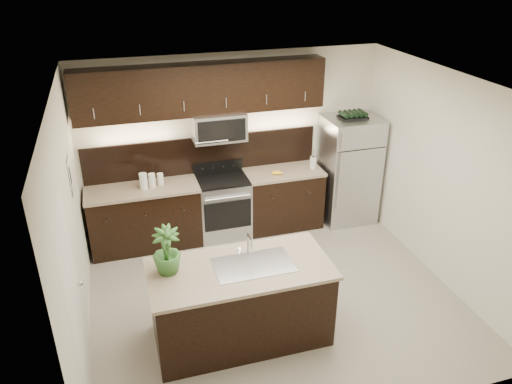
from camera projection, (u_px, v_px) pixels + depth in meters
ground at (273, 295)px, 6.37m from camera, size 4.50×4.50×0.00m
room_walls at (267, 177)px, 5.56m from camera, size 4.52×4.02×2.71m
counter_run at (210, 208)px, 7.50m from camera, size 3.51×0.65×0.94m
upper_fixtures at (204, 97)px, 6.90m from camera, size 3.49×0.40×1.66m
island at (241, 302)px, 5.51m from camera, size 1.96×0.96×0.94m
sink_faucet at (253, 263)px, 5.34m from camera, size 0.84×0.50×0.28m
refrigerator at (348, 170)px, 7.85m from camera, size 0.82×0.74×1.70m
wine_rack at (353, 115)px, 7.46m from camera, size 0.42×0.26×0.10m
plant at (166, 251)px, 5.12m from camera, size 0.30×0.30×0.52m
canisters at (150, 181)px, 7.02m from camera, size 0.34×0.19×0.24m
french_press at (313, 162)px, 7.62m from camera, size 0.10×0.10×0.30m
bananas at (274, 172)px, 7.47m from camera, size 0.20×0.17×0.05m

